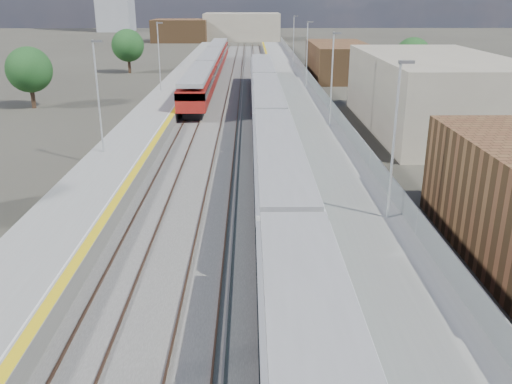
{
  "coord_description": "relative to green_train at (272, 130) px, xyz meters",
  "views": [
    {
      "loc": [
        -0.09,
        -2.28,
        11.13
      ],
      "look_at": [
        0.22,
        22.42,
        2.2
      ],
      "focal_mm": 38.0,
      "sensor_mm": 36.0,
      "label": 1
    }
  ],
  "objects": [
    {
      "name": "ground",
      "position": [
        -1.5,
        14.49,
        -2.16
      ],
      "size": [
        320.0,
        320.0,
        0.0
      ],
      "primitive_type": "plane",
      "color": "#47443A",
      "rests_on": "ground"
    },
    {
      "name": "ballast_bed",
      "position": [
        -3.75,
        16.99,
        -2.13
      ],
      "size": [
        10.5,
        155.0,
        0.06
      ],
      "primitive_type": "cube",
      "color": "#565451",
      "rests_on": "ground"
    },
    {
      "name": "tracks",
      "position": [
        -3.15,
        18.67,
        -2.05
      ],
      "size": [
        8.96,
        160.0,
        0.17
      ],
      "color": "#4C3323",
      "rests_on": "ground"
    },
    {
      "name": "platform_right",
      "position": [
        3.78,
        16.99,
        -1.62
      ],
      "size": [
        4.7,
        155.0,
        8.52
      ],
      "color": "slate",
      "rests_on": "ground"
    },
    {
      "name": "platform_left",
      "position": [
        -10.55,
        16.98,
        -1.64
      ],
      "size": [
        4.3,
        155.0,
        8.52
      ],
      "color": "slate",
      "rests_on": "ground"
    },
    {
      "name": "green_train",
      "position": [
        0.0,
        0.0,
        0.0
      ],
      "size": [
        2.78,
        77.49,
        3.06
      ],
      "color": "black",
      "rests_on": "ground"
    },
    {
      "name": "red_train",
      "position": [
        -7.0,
        40.05,
        -0.04
      ],
      "size": [
        2.83,
        57.45,
        3.58
      ],
      "color": "black",
      "rests_on": "ground"
    },
    {
      "name": "tree_b",
      "position": [
        -24.42,
        19.51,
        1.84
      ],
      "size": [
        4.69,
        4.69,
        6.36
      ],
      "color": "#382619",
      "rests_on": "ground"
    },
    {
      "name": "tree_c",
      "position": [
        -20.03,
        47.27,
        1.99
      ],
      "size": [
        4.86,
        4.86,
        6.59
      ],
      "color": "#382619",
      "rests_on": "ground"
    },
    {
      "name": "tree_d",
      "position": [
        19.66,
        34.11,
        1.78
      ],
      "size": [
        4.61,
        4.61,
        6.25
      ],
      "color": "#382619",
      "rests_on": "ground"
    }
  ]
}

